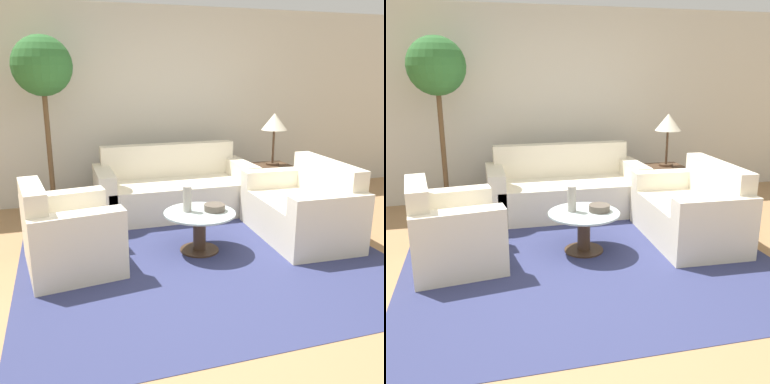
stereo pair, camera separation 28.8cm
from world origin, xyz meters
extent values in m
plane|color=#9E754C|center=(0.00, 0.00, 0.00)|extent=(14.00, 14.00, 0.00)
cube|color=beige|center=(0.00, 2.85, 1.30)|extent=(10.00, 0.06, 2.60)
cube|color=navy|center=(0.06, 0.76, 0.00)|extent=(3.45, 3.44, 0.01)
cube|color=beige|center=(0.15, 1.98, 0.21)|extent=(1.75, 0.86, 0.42)
cube|color=beige|center=(0.15, 2.32, 0.42)|extent=(1.75, 0.18, 0.85)
cube|color=beige|center=(-0.73, 1.98, 0.31)|extent=(0.20, 0.86, 0.63)
cube|color=beige|center=(1.02, 1.98, 0.31)|extent=(0.20, 0.86, 0.63)
cube|color=beige|center=(-1.16, 0.76, 0.21)|extent=(0.88, 0.83, 0.42)
cube|color=beige|center=(-1.46, 0.72, 0.41)|extent=(0.28, 0.74, 0.81)
cube|color=beige|center=(-1.11, 0.40, 0.31)|extent=(0.81, 0.31, 0.63)
cube|color=beige|center=(-1.21, 1.12, 0.31)|extent=(0.81, 0.31, 0.63)
cube|color=beige|center=(1.22, 0.82, 0.21)|extent=(0.86, 1.18, 0.42)
cube|color=beige|center=(1.53, 0.81, 0.41)|extent=(0.22, 1.16, 0.83)
cube|color=beige|center=(1.24, 1.40, 0.31)|extent=(0.82, 0.23, 0.63)
cube|color=beige|center=(1.20, 0.25, 0.31)|extent=(0.82, 0.23, 0.63)
cylinder|color=#422D1E|center=(0.06, 0.76, 0.01)|extent=(0.39, 0.39, 0.02)
cylinder|color=#422D1E|center=(0.06, 0.76, 0.20)|extent=(0.13, 0.13, 0.39)
cylinder|color=#B2C6C6|center=(0.06, 0.76, 0.40)|extent=(0.71, 0.71, 0.02)
cube|color=#422D1E|center=(1.46, 1.91, 0.28)|extent=(0.44, 0.44, 0.57)
cylinder|color=#422D1E|center=(1.46, 1.91, 0.58)|extent=(0.18, 0.18, 0.02)
cylinder|color=#422D1E|center=(1.46, 1.91, 0.81)|extent=(0.03, 0.03, 0.43)
cone|color=beige|center=(1.46, 1.91, 1.13)|extent=(0.33, 0.33, 0.21)
cylinder|color=brown|center=(-1.32, 2.28, 0.15)|extent=(0.38, 0.38, 0.29)
cylinder|color=brown|center=(-1.32, 2.28, 0.96)|extent=(0.06, 0.06, 1.33)
sphere|color=#2D662D|center=(-1.32, 2.28, 1.81)|extent=(0.68, 0.68, 0.68)
cylinder|color=#9E998E|center=(-0.05, 0.82, 0.54)|extent=(0.09, 0.09, 0.26)
cylinder|color=brown|center=(0.22, 0.76, 0.44)|extent=(0.21, 0.21, 0.07)
camera|label=1|loc=(-1.20, -3.04, 1.73)|focal=40.00mm
camera|label=2|loc=(-0.93, -3.12, 1.73)|focal=40.00mm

